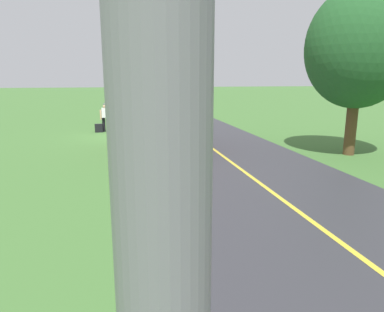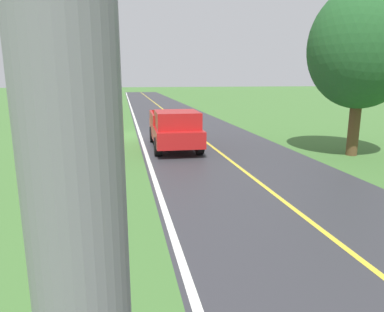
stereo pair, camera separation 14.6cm
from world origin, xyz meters
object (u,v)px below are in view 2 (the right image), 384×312
(suitcase_carried, at_px, (102,128))
(pickup_truck_passing, at_px, (175,128))
(tree_far_side_near, at_px, (362,48))
(hitchhiker_walking, at_px, (108,116))

(suitcase_carried, bearing_deg, pickup_truck_passing, 28.61)
(pickup_truck_passing, distance_m, tree_far_side_near, 8.51)
(hitchhiker_walking, distance_m, tree_far_side_near, 14.07)
(hitchhiker_walking, distance_m, pickup_truck_passing, 6.74)
(tree_far_side_near, bearing_deg, pickup_truck_passing, -21.63)
(hitchhiker_walking, relative_size, tree_far_side_near, 0.25)
(hitchhiker_walking, xyz_separation_m, suitcase_carried, (0.42, 0.10, -0.72))
(hitchhiker_walking, relative_size, pickup_truck_passing, 0.32)
(tree_far_side_near, bearing_deg, hitchhiker_walking, -40.21)
(hitchhiker_walking, bearing_deg, suitcase_carried, 13.96)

